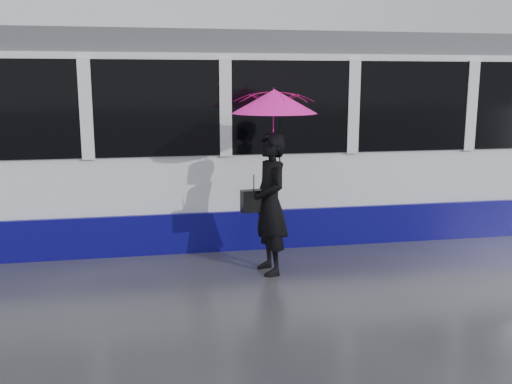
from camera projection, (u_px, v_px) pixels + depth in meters
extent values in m
plane|color=#2A2B2F|center=(291.00, 274.00, 7.78)|extent=(90.00, 90.00, 0.00)
cube|color=#3F3D38|center=(265.00, 239.00, 9.50)|extent=(34.00, 0.07, 0.02)
cube|color=#3F3D38|center=(250.00, 219.00, 10.89)|extent=(34.00, 0.07, 0.02)
cube|color=white|center=(457.00, 140.00, 10.59)|extent=(24.00, 2.40, 2.95)
cube|color=#0C0965|center=(453.00, 203.00, 10.83)|extent=(24.00, 2.56, 0.62)
cube|color=black|center=(459.00, 103.00, 10.46)|extent=(23.00, 2.48, 1.40)
cube|color=#4F5156|center=(463.00, 48.00, 10.28)|extent=(23.60, 2.20, 0.35)
imported|color=black|center=(270.00, 204.00, 7.70)|extent=(0.56, 0.77, 1.93)
imported|color=#F41451|center=(274.00, 125.00, 7.50)|extent=(1.20, 1.22, 0.96)
cone|color=#F41451|center=(274.00, 101.00, 7.44)|extent=(1.29, 1.29, 0.31)
cylinder|color=black|center=(274.00, 87.00, 7.41)|extent=(0.01, 0.01, 0.07)
cylinder|color=black|center=(280.00, 151.00, 7.61)|extent=(0.02, 0.02, 0.84)
cube|color=black|center=(254.00, 201.00, 7.67)|extent=(0.36, 0.20, 0.30)
cylinder|color=black|center=(254.00, 183.00, 7.62)|extent=(0.01, 0.01, 0.18)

